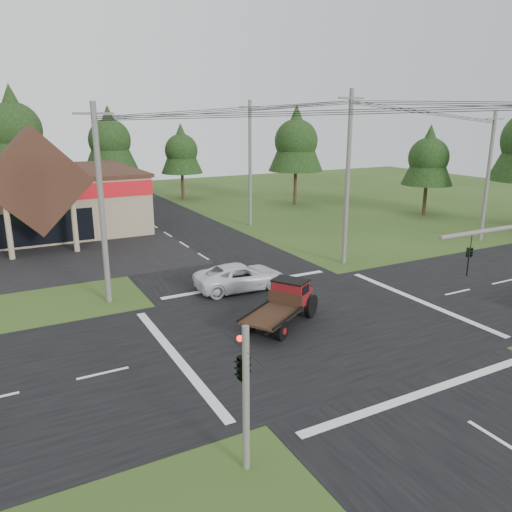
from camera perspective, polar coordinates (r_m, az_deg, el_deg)
ground at (r=24.53m, az=6.61°, el=-7.89°), size 120.00×120.00×0.00m
road_ns at (r=24.52m, az=6.61°, el=-7.87°), size 12.00×120.00×0.02m
road_ew at (r=24.52m, az=6.61°, el=-7.86°), size 120.00×12.00×0.02m
traffic_signal_corner at (r=13.82m, az=-1.52°, el=-11.09°), size 0.53×2.48×4.40m
utility_pole_nw at (r=27.20m, az=-17.27°, el=5.70°), size 2.00×0.30×10.50m
utility_pole_ne at (r=33.94m, az=10.43°, el=8.84°), size 2.00×0.30×11.50m
utility_pole_far at (r=44.06m, az=24.98°, el=8.30°), size 2.00×0.30×10.20m
utility_pole_n at (r=45.69m, az=-0.68°, el=10.57°), size 2.00×0.30×11.20m
tree_row_c at (r=59.46m, az=-25.98°, el=13.10°), size 7.28×7.28×13.13m
tree_row_d at (r=61.81m, az=-16.41°, el=12.79°), size 6.16×6.16×11.11m
tree_row_e at (r=62.15m, az=-8.54°, el=12.01°), size 5.04×5.04×9.09m
tree_side_ne at (r=57.51m, az=4.62°, el=13.19°), size 6.16×6.16×11.11m
tree_side_e_near at (r=53.47m, az=19.14°, el=10.78°), size 5.04×5.04×9.09m
antique_flatbed_truck at (r=24.02m, az=2.88°, el=-5.64°), size 5.22×4.24×2.08m
white_pickup at (r=29.13m, az=-1.76°, el=-2.37°), size 5.56×2.84×1.50m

